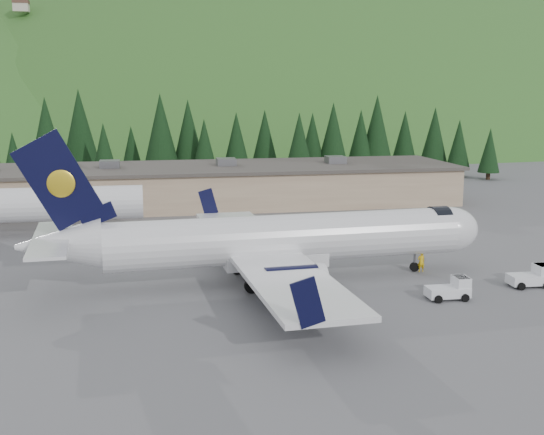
{
  "coord_description": "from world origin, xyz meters",
  "views": [
    {
      "loc": [
        -11.08,
        -51.28,
        14.91
      ],
      "look_at": [
        0.0,
        6.0,
        4.0
      ],
      "focal_mm": 45.0,
      "sensor_mm": 36.0,
      "label": 1
    }
  ],
  "objects_px": {
    "baggage_tug_b": "(533,277)",
    "airliner": "(273,241)",
    "baggage_tug_a": "(451,289)",
    "ramp_worker": "(421,262)",
    "terminal_building": "(189,185)",
    "second_airliner": "(6,204)"
  },
  "relations": [
    {
      "from": "terminal_building",
      "to": "baggage_tug_a",
      "type": "bearing_deg",
      "value": -70.75
    },
    {
      "from": "baggage_tug_b",
      "to": "baggage_tug_a",
      "type": "bearing_deg",
      "value": -164.26
    },
    {
      "from": "second_airliner",
      "to": "baggage_tug_b",
      "type": "xyz_separation_m",
      "value": [
        43.26,
        -27.24,
        -2.57
      ]
    },
    {
      "from": "baggage_tug_a",
      "to": "baggage_tug_b",
      "type": "distance_m",
      "value": 7.83
    },
    {
      "from": "airliner",
      "to": "terminal_building",
      "type": "distance_m",
      "value": 38.27
    },
    {
      "from": "second_airliner",
      "to": "baggage_tug_a",
      "type": "distance_m",
      "value": 46.07
    },
    {
      "from": "baggage_tug_a",
      "to": "second_airliner",
      "type": "bearing_deg",
      "value": 142.06
    },
    {
      "from": "baggage_tug_a",
      "to": "terminal_building",
      "type": "height_order",
      "value": "terminal_building"
    },
    {
      "from": "second_airliner",
      "to": "ramp_worker",
      "type": "bearing_deg",
      "value": -30.53
    },
    {
      "from": "baggage_tug_a",
      "to": "terminal_building",
      "type": "xyz_separation_m",
      "value": [
        -15.73,
        45.07,
        1.89
      ]
    },
    {
      "from": "second_airliner",
      "to": "baggage_tug_b",
      "type": "distance_m",
      "value": 51.19
    },
    {
      "from": "second_airliner",
      "to": "baggage_tug_a",
      "type": "xyz_separation_m",
      "value": [
        35.65,
        -29.07,
        -2.6
      ]
    },
    {
      "from": "baggage_tug_a",
      "to": "ramp_worker",
      "type": "height_order",
      "value": "ramp_worker"
    },
    {
      "from": "baggage_tug_a",
      "to": "ramp_worker",
      "type": "distance_m",
      "value": 7.58
    },
    {
      "from": "second_airliner",
      "to": "baggage_tug_a",
      "type": "relative_size",
      "value": 8.92
    },
    {
      "from": "terminal_building",
      "to": "ramp_worker",
      "type": "distance_m",
      "value": 41.09
    },
    {
      "from": "baggage_tug_a",
      "to": "baggage_tug_b",
      "type": "relative_size",
      "value": 0.95
    },
    {
      "from": "baggage_tug_a",
      "to": "airliner",
      "type": "bearing_deg",
      "value": 150.55
    },
    {
      "from": "baggage_tug_a",
      "to": "baggage_tug_b",
      "type": "bearing_deg",
      "value": 14.73
    },
    {
      "from": "terminal_building",
      "to": "ramp_worker",
      "type": "bearing_deg",
      "value": -66.13
    },
    {
      "from": "airliner",
      "to": "terminal_building",
      "type": "xyz_separation_m",
      "value": [
        -3.93,
        38.06,
        -0.65
      ]
    },
    {
      "from": "baggage_tug_b",
      "to": "airliner",
      "type": "bearing_deg",
      "value": 167.32
    }
  ]
}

